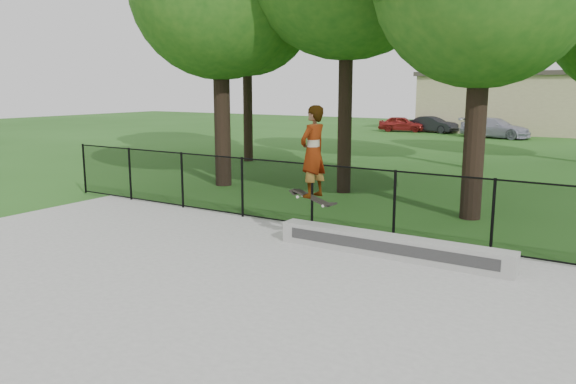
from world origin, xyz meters
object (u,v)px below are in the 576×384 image
object	(u,v)px
grind_ledge	(390,246)
skater_airborne	(313,153)
car_c	(495,128)
car_a	(402,124)
car_b	(434,124)

from	to	relation	value
grind_ledge	skater_airborne	world-z (taller)	skater_airborne
car_c	skater_airborne	bearing A→B (deg)	-164.47
grind_ledge	car_a	bearing A→B (deg)	110.66
car_a	car_c	world-z (taller)	car_c
grind_ledge	skater_airborne	xyz separation A→B (m)	(-1.70, -0.00, 1.68)
grind_ledge	car_a	size ratio (longest dim) A/B	1.40
grind_ledge	car_b	size ratio (longest dim) A/B	1.44
car_b	grind_ledge	bearing A→B (deg)	-147.56
car_b	car_c	size ratio (longest dim) A/B	0.79
car_a	car_c	xyz separation A→B (m)	(6.97, -1.71, 0.07)
car_a	car_b	bearing A→B (deg)	-91.52
grind_ledge	car_b	distance (m)	31.42
car_b	skater_airborne	size ratio (longest dim) A/B	1.55
car_c	skater_airborne	xyz separation A→B (m)	(2.51, -27.96, 1.31)
car_a	car_c	size ratio (longest dim) A/B	0.81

